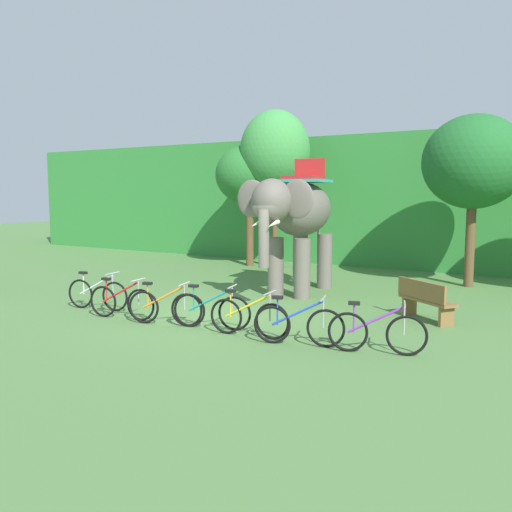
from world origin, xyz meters
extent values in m
plane|color=#4C753D|center=(0.00, 0.00, 0.00)|extent=(80.00, 80.00, 0.00)
cube|color=#338438|center=(0.00, 12.58, 2.50)|extent=(36.00, 6.00, 5.00)
cylinder|color=brown|center=(-3.89, 7.73, 1.24)|extent=(0.29, 0.29, 2.48)
ellipsoid|color=#28702D|center=(-3.89, 7.73, 3.50)|extent=(2.62, 2.62, 2.28)
cylinder|color=brown|center=(-2.76, 7.69, 1.49)|extent=(0.21, 0.21, 2.97)
ellipsoid|color=#3D8E42|center=(-2.76, 7.69, 4.33)|extent=(2.58, 2.58, 3.02)
cylinder|color=brown|center=(4.24, 7.11, 1.23)|extent=(0.28, 0.28, 2.47)
ellipsoid|color=#1E6028|center=(4.24, 7.11, 3.71)|extent=(2.96, 2.96, 2.76)
ellipsoid|color=#665E56|center=(0.33, 3.69, 2.35)|extent=(1.64, 3.01, 1.50)
cylinder|color=#665E56|center=(0.79, 2.83, 0.80)|extent=(0.44, 0.44, 1.60)
cylinder|color=#665E56|center=(0.02, 2.77, 0.80)|extent=(0.44, 0.44, 1.60)
cylinder|color=#665E56|center=(0.64, 4.62, 0.80)|extent=(0.44, 0.44, 1.60)
cylinder|color=#665E56|center=(-0.13, 4.56, 0.80)|extent=(0.44, 0.44, 1.60)
ellipsoid|color=#665E56|center=(0.50, 1.70, 2.60)|extent=(1.09, 1.18, 1.10)
ellipsoid|color=#665E56|center=(1.10, 1.90, 2.65)|extent=(0.85, 0.23, 0.96)
ellipsoid|color=#665E56|center=(-0.13, 1.80, 2.65)|extent=(0.85, 0.23, 0.96)
cylinder|color=#665E56|center=(0.53, 1.25, 1.70)|extent=(0.26, 0.26, 1.40)
cone|color=beige|center=(0.75, 1.32, 2.05)|extent=(0.17, 0.57, 0.21)
cone|color=beige|center=(0.31, 1.28, 2.05)|extent=(0.17, 0.57, 0.21)
cube|color=teal|center=(0.32, 3.79, 3.13)|extent=(1.43, 1.41, 0.08)
cube|color=#B22323|center=(0.32, 3.79, 3.22)|extent=(0.99, 1.17, 0.10)
cube|color=#B22323|center=(0.28, 4.29, 3.50)|extent=(0.91, 0.18, 0.56)
cylinder|color=#665E56|center=(0.21, 5.11, 1.90)|extent=(0.08, 0.08, 0.90)
torus|color=black|center=(-3.29, -1.06, 0.36)|extent=(0.71, 0.17, 0.71)
torus|color=black|center=(-2.30, -0.89, 0.36)|extent=(0.71, 0.17, 0.71)
cylinder|color=silver|center=(-2.82, -0.98, 0.60)|extent=(0.96, 0.21, 0.54)
cylinder|color=silver|center=(-3.19, -1.04, 0.61)|extent=(0.03, 0.03, 0.52)
cube|color=black|center=(-3.19, -1.04, 0.88)|extent=(0.21, 0.13, 0.06)
cylinder|color=#9E9EA3|center=(-2.35, -0.90, 0.64)|extent=(0.03, 0.03, 0.55)
cylinder|color=#9E9EA3|center=(-2.35, -0.90, 0.91)|extent=(0.12, 0.52, 0.03)
torus|color=black|center=(-2.09, -1.45, 0.36)|extent=(0.71, 0.16, 0.71)
torus|color=black|center=(-1.10, -1.30, 0.36)|extent=(0.71, 0.16, 0.71)
cylinder|color=red|center=(-1.62, -1.38, 0.60)|extent=(0.97, 0.19, 0.54)
cylinder|color=red|center=(-1.99, -1.44, 0.61)|extent=(0.03, 0.03, 0.52)
cube|color=black|center=(-1.99, -1.44, 0.88)|extent=(0.21, 0.13, 0.06)
cylinder|color=#9E9EA3|center=(-1.15, -1.31, 0.64)|extent=(0.03, 0.03, 0.55)
cylinder|color=#9E9EA3|center=(-1.15, -1.31, 0.91)|extent=(0.11, 0.52, 0.03)
torus|color=black|center=(-0.88, -1.44, 0.36)|extent=(0.70, 0.23, 0.71)
torus|color=black|center=(0.09, -1.18, 0.36)|extent=(0.70, 0.23, 0.71)
cylinder|color=orange|center=(-0.42, -1.32, 0.60)|extent=(0.95, 0.29, 0.54)
cylinder|color=orange|center=(-0.78, -1.41, 0.61)|extent=(0.03, 0.03, 0.52)
cube|color=black|center=(-0.78, -1.41, 0.88)|extent=(0.22, 0.15, 0.06)
cylinder|color=#9E9EA3|center=(0.04, -1.20, 0.64)|extent=(0.03, 0.03, 0.55)
cylinder|color=#9E9EA3|center=(0.04, -1.20, 0.91)|extent=(0.16, 0.51, 0.03)
torus|color=black|center=(0.16, -1.17, 0.36)|extent=(0.70, 0.22, 0.71)
torus|color=black|center=(1.13, -0.93, 0.36)|extent=(0.70, 0.22, 0.71)
cylinder|color=teal|center=(0.62, -1.06, 0.60)|extent=(0.95, 0.28, 0.54)
cylinder|color=teal|center=(0.25, -1.15, 0.61)|extent=(0.03, 0.03, 0.52)
cube|color=black|center=(0.25, -1.15, 0.88)|extent=(0.22, 0.14, 0.06)
cylinder|color=#9E9EA3|center=(1.08, -0.95, 0.64)|extent=(0.03, 0.03, 0.55)
cylinder|color=#9E9EA3|center=(1.08, -0.95, 0.91)|extent=(0.16, 0.51, 0.03)
torus|color=black|center=(1.13, -1.24, 0.36)|extent=(0.71, 0.12, 0.71)
torus|color=black|center=(2.13, -1.14, 0.36)|extent=(0.71, 0.12, 0.71)
cylinder|color=yellow|center=(1.60, -1.19, 0.60)|extent=(0.97, 0.14, 0.54)
cylinder|color=yellow|center=(1.23, -1.23, 0.61)|extent=(0.03, 0.03, 0.52)
cube|color=black|center=(1.23, -1.23, 0.88)|extent=(0.21, 0.12, 0.06)
cylinder|color=#9E9EA3|center=(2.08, -1.15, 0.64)|extent=(0.03, 0.03, 0.55)
cylinder|color=#9E9EA3|center=(2.08, -1.15, 0.91)|extent=(0.08, 0.52, 0.03)
torus|color=black|center=(2.25, -1.37, 0.36)|extent=(0.70, 0.23, 0.71)
torus|color=black|center=(3.22, -1.11, 0.36)|extent=(0.70, 0.23, 0.71)
cylinder|color=blue|center=(2.71, -1.24, 0.60)|extent=(0.95, 0.30, 0.54)
cylinder|color=blue|center=(2.35, -1.34, 0.61)|extent=(0.03, 0.03, 0.52)
cube|color=black|center=(2.35, -1.34, 0.88)|extent=(0.22, 0.15, 0.06)
cylinder|color=#9E9EA3|center=(3.17, -1.12, 0.64)|extent=(0.03, 0.03, 0.55)
cylinder|color=#9E9EA3|center=(3.17, -1.12, 0.91)|extent=(0.17, 0.51, 0.03)
torus|color=black|center=(3.65, -1.14, 0.36)|extent=(0.69, 0.25, 0.71)
torus|color=black|center=(4.61, -0.86, 0.36)|extent=(0.69, 0.25, 0.71)
cylinder|color=purple|center=(4.11, -1.01, 0.60)|extent=(0.94, 0.32, 0.54)
cylinder|color=purple|center=(3.75, -1.11, 0.61)|extent=(0.03, 0.03, 0.52)
cube|color=black|center=(3.75, -1.11, 0.88)|extent=(0.22, 0.15, 0.06)
cylinder|color=#9E9EA3|center=(4.56, -0.87, 0.64)|extent=(0.03, 0.03, 0.55)
cylinder|color=#9E9EA3|center=(4.56, -0.87, 0.91)|extent=(0.18, 0.51, 0.03)
cube|color=brown|center=(4.27, 1.99, 0.45)|extent=(1.45, 1.21, 0.06)
cube|color=brown|center=(4.16, 1.84, 0.69)|extent=(1.25, 0.93, 0.40)
cube|color=brown|center=(3.78, 2.34, 0.23)|extent=(0.28, 0.34, 0.45)
cube|color=brown|center=(4.75, 1.63, 0.23)|extent=(0.28, 0.34, 0.45)
camera|label=1|loc=(7.07, -9.91, 2.77)|focal=37.83mm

